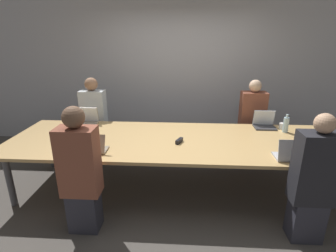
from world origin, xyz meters
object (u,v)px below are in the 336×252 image
bottle_near_right (313,147)px  cup_far_right (282,126)px  laptop_far_right (264,122)px  person_near_right (313,182)px  bottle_far_right (286,124)px  cup_far_left (70,121)px  cup_near_left (70,148)px  person_far_right (251,123)px  laptop_far_left (86,119)px  laptop_near_right (293,154)px  stapler (179,141)px  laptop_near_left (91,147)px  person_near_left (80,173)px  person_far_left (95,120)px

bottle_near_right → cup_far_right: bearing=93.3°
laptop_far_right → person_near_right: 1.46m
bottle_far_right → cup_far_left: size_ratio=2.75×
cup_near_left → bottle_near_right: bottle_near_right is taller
person_far_right → cup_far_right: 0.58m
person_far_right → laptop_far_left: 2.68m
cup_far_right → laptop_near_right: laptop_near_right is taller
laptop_far_right → laptop_far_left: size_ratio=0.87×
cup_far_right → stapler: 1.62m
cup_far_right → bottle_far_right: (-0.00, -0.13, 0.07)m
laptop_near_left → person_near_right: (2.37, -0.42, -0.14)m
laptop_near_left → stapler: 1.09m
bottle_near_right → stapler: bearing=171.3°
laptop_near_left → bottle_far_right: (2.53, 0.83, 0.05)m
laptop_near_left → person_near_left: (0.02, -0.42, -0.12)m
laptop_far_right → bottle_near_right: bearing=-72.5°
person_far_left → laptop_near_right: size_ratio=3.92×
cup_far_right → bottle_near_right: bottle_near_right is taller
person_far_left → bottle_near_right: person_far_left is taller
laptop_near_right → person_near_right: size_ratio=0.26×
laptop_near_left → person_far_right: 2.64m
cup_far_right → cup_far_left: 3.21m
cup_near_left → stapler: cup_near_left is taller
person_near_left → person_far_right: bearing=-139.7°
person_near_right → person_near_left: bearing=0.0°
person_far_left → person_near_right: person_far_left is taller
cup_far_left → person_far_left: bearing=58.6°
cup_far_right → person_near_left: bearing=-151.1°
person_far_left → laptop_near_left: bearing=-72.7°
cup_near_left → cup_far_left: (-0.41, 0.99, 0.01)m
cup_near_left → laptop_near_right: bearing=-1.5°
laptop_far_right → cup_far_right: laptop_far_right is taller
laptop_far_right → person_near_right: size_ratio=0.23×
cup_near_left → person_far_right: person_far_right is taller
laptop_far_left → person_near_right: person_near_right is taller
cup_far_left → bottle_near_right: bearing=-15.2°
person_far_left → cup_far_left: size_ratio=14.70×
cup_far_left → person_near_left: bearing=-63.9°
person_near_right → stapler: 1.55m
laptop_near_right → cup_near_left: bearing=-1.5°
bottle_far_right → laptop_near_right: size_ratio=0.73×
laptop_far_right → laptop_near_right: laptop_far_right is taller
cup_far_right → laptop_far_left: bearing=179.0°
laptop_near_left → cup_near_left: (-0.26, -0.00, -0.03)m
person_far_right → person_far_left: (-2.64, -0.05, 0.01)m
laptop_near_left → person_far_right: size_ratio=0.26×
person_far_right → cup_far_left: (-2.88, -0.44, 0.12)m
laptop_near_left → laptop_far_right: bearing=-155.8°
cup_far_left → bottle_near_right: 3.37m
person_near_left → cup_far_right: bearing=-151.1°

